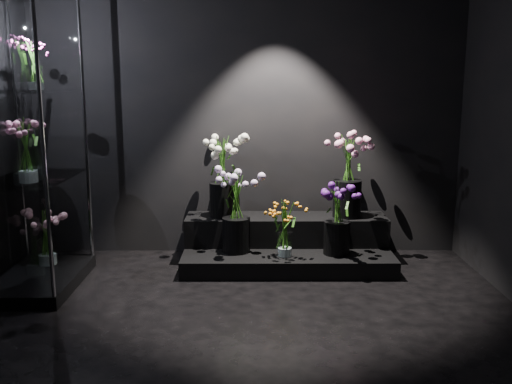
{
  "coord_description": "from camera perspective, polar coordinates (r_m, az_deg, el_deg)",
  "views": [
    {
      "loc": [
        0.07,
        -3.35,
        1.64
      ],
      "look_at": [
        0.08,
        1.2,
        0.74
      ],
      "focal_mm": 40.0,
      "sensor_mm": 36.0,
      "label": 1
    }
  ],
  "objects": [
    {
      "name": "bouquet_case_magenta",
      "position": [
        4.81,
        -21.31,
        11.77
      ],
      "size": [
        0.23,
        0.23,
        0.38
      ],
      "rotation": [
        0.0,
        0.0,
        0.07
      ],
      "color": "white",
      "rests_on": "display_case"
    },
    {
      "name": "bouquet_case_base_pink",
      "position": [
        5.1,
        -20.26,
        -4.0
      ],
      "size": [
        0.36,
        0.36,
        0.5
      ],
      "rotation": [
        0.0,
        0.0,
        -0.17
      ],
      "color": "white",
      "rests_on": "display_case"
    },
    {
      "name": "bouquet_purple",
      "position": [
        4.93,
        8.14,
        -2.22
      ],
      "size": [
        0.34,
        0.34,
        0.63
      ],
      "rotation": [
        0.0,
        0.0,
        -0.1
      ],
      "color": "black",
      "rests_on": "display_riser"
    },
    {
      "name": "display_case",
      "position": [
        4.74,
        -21.71,
        4.32
      ],
      "size": [
        0.62,
        1.03,
        2.27
      ],
      "color": "black",
      "rests_on": "floor"
    },
    {
      "name": "bouquet_orange_bells",
      "position": [
        4.85,
        2.9,
        -3.58
      ],
      "size": [
        0.27,
        0.27,
        0.48
      ],
      "rotation": [
        0.0,
        0.0,
        0.04
      ],
      "color": "white",
      "rests_on": "display_riser"
    },
    {
      "name": "display_riser",
      "position": [
        5.2,
        3.07,
        -5.25
      ],
      "size": [
        1.84,
        0.82,
        0.41
      ],
      "color": "black",
      "rests_on": "floor"
    },
    {
      "name": "floor",
      "position": [
        3.73,
        -1.2,
        -14.92
      ],
      "size": [
        4.0,
        4.0,
        0.0
      ],
      "primitive_type": "plane",
      "color": "black",
      "rests_on": "ground"
    },
    {
      "name": "wall_front",
      "position": [
        1.37,
        -2.95,
        1.05
      ],
      "size": [
        4.0,
        0.0,
        4.0
      ],
      "primitive_type": "plane",
      "rotation": [
        -1.57,
        0.0,
        0.0
      ],
      "color": "black",
      "rests_on": "floor"
    },
    {
      "name": "bouquet_case_pink",
      "position": [
        4.54,
        -21.98,
        3.97
      ],
      "size": [
        0.35,
        0.35,
        0.47
      ],
      "rotation": [
        0.0,
        0.0,
        0.29
      ],
      "color": "white",
      "rests_on": "display_case"
    },
    {
      "name": "wall_back",
      "position": [
        5.35,
        -0.87,
        8.62
      ],
      "size": [
        4.0,
        0.0,
        4.0
      ],
      "primitive_type": "plane",
      "rotation": [
        1.57,
        0.0,
        0.0
      ],
      "color": "black",
      "rests_on": "floor"
    },
    {
      "name": "bouquet_lilac",
      "position": [
        4.94,
        -2.01,
        -1.5
      ],
      "size": [
        0.41,
        0.41,
        0.72
      ],
      "rotation": [
        0.0,
        0.0,
        -0.21
      ],
      "color": "black",
      "rests_on": "display_riser"
    },
    {
      "name": "bouquet_pink_roses",
      "position": [
        5.2,
        9.17,
        2.19
      ],
      "size": [
        0.4,
        0.4,
        0.76
      ],
      "rotation": [
        0.0,
        0.0,
        -0.1
      ],
      "color": "black",
      "rests_on": "display_riser"
    },
    {
      "name": "bouquet_cream_roses",
      "position": [
        5.16,
        -3.39,
        2.39
      ],
      "size": [
        0.44,
        0.44,
        0.75
      ],
      "rotation": [
        0.0,
        0.0,
        -0.07
      ],
      "color": "black",
      "rests_on": "display_riser"
    }
  ]
}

